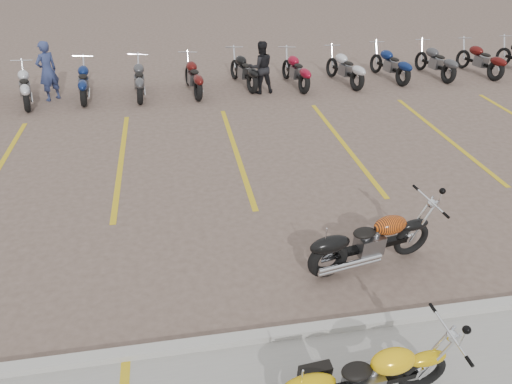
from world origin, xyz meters
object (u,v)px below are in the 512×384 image
Objects in this scene: person_a at (47,71)px; flame_cruiser at (367,243)px; yellow_cruiser at (360,378)px; person_b at (261,67)px.

flame_cruiser is at bearing 81.75° from person_a.
flame_cruiser is 1.25× the size of person_a.
yellow_cruiser is 1.19× the size of person_a.
person_b is (0.94, 11.36, 0.37)m from yellow_cruiser.
person_a is at bearing 113.96° from flame_cruiser.
person_b is at bearing 80.17° from yellow_cruiser.
person_b is at bearing 79.88° from flame_cruiser.
flame_cruiser is 1.38× the size of person_b.
person_a is (-6.44, 9.33, 0.43)m from flame_cruiser.
person_b reaches higher than yellow_cruiser.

